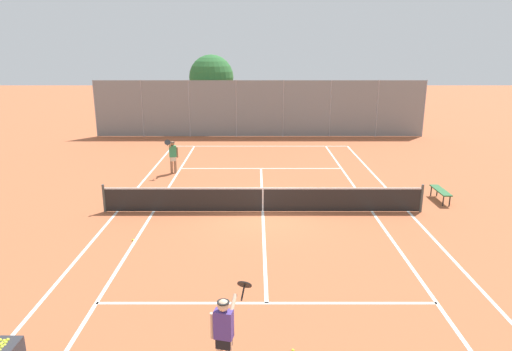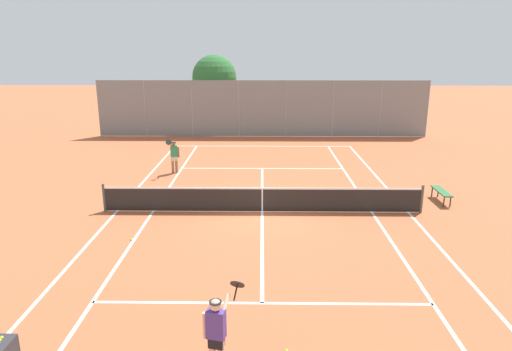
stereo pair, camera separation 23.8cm
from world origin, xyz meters
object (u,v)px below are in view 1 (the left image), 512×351
object	(u,v)px
loose_tennis_ball_0	(203,190)
courtside_bench	(441,191)
tennis_net	(263,199)
player_near_side	(224,332)
loose_tennis_ball_3	(133,240)
player_far_left	(173,155)
loose_tennis_ball_2	(293,350)
tree_behind_left	(212,78)

from	to	relation	value
loose_tennis_ball_0	courtside_bench	bearing A→B (deg)	-7.61
tennis_net	player_near_side	xyz separation A→B (m)	(-0.84, -8.91, 0.42)
tennis_net	loose_tennis_ball_3	bearing A→B (deg)	-147.27
player_far_left	loose_tennis_ball_0	bearing A→B (deg)	-58.50
courtside_bench	tennis_net	bearing A→B (deg)	-169.89
tennis_net	courtside_bench	world-z (taller)	tennis_net
courtside_bench	loose_tennis_ball_0	bearing A→B (deg)	172.39
player_near_side	loose_tennis_ball_3	xyz separation A→B (m)	(-3.36, 6.20, -0.89)
player_far_left	loose_tennis_ball_3	distance (m)	8.25
tennis_net	loose_tennis_ball_2	xyz separation A→B (m)	(0.50, -8.23, -0.48)
player_near_side	courtside_bench	world-z (taller)	player_near_side
tennis_net	loose_tennis_ball_0	distance (m)	3.64
loose_tennis_ball_3	courtside_bench	xyz separation A→B (m)	(11.38, 3.98, 0.38)
loose_tennis_ball_2	player_near_side	bearing A→B (deg)	-153.17
player_far_left	loose_tennis_ball_3	bearing A→B (deg)	-89.20
player_near_side	tree_behind_left	distance (m)	26.88
loose_tennis_ball_0	loose_tennis_ball_2	xyz separation A→B (m)	(3.02, -10.80, 0.00)
loose_tennis_ball_3	tree_behind_left	size ratio (longest dim) A/B	0.01
tennis_net	loose_tennis_ball_3	distance (m)	5.02
player_far_left	player_near_side	bearing A→B (deg)	-76.43
courtside_bench	tree_behind_left	size ratio (longest dim) A/B	0.27
tennis_net	player_near_side	size ratio (longest dim) A/B	6.76
player_near_side	loose_tennis_ball_3	distance (m)	7.11
tennis_net	player_near_side	bearing A→B (deg)	-95.40
loose_tennis_ball_2	tree_behind_left	distance (m)	26.49
player_far_left	loose_tennis_ball_3	size ratio (longest dim) A/B	26.88
courtside_bench	tree_behind_left	world-z (taller)	tree_behind_left
loose_tennis_ball_3	tennis_net	bearing A→B (deg)	32.73
loose_tennis_ball_0	loose_tennis_ball_2	bearing A→B (deg)	-74.36
loose_tennis_ball_0	tree_behind_left	size ratio (longest dim) A/B	0.01
player_far_left	tree_behind_left	distance (m)	12.56
tree_behind_left	loose_tennis_ball_0	bearing A→B (deg)	-86.57
loose_tennis_ball_3	courtside_bench	size ratio (longest dim) A/B	0.04
player_far_left	loose_tennis_ball_0	xyz separation A→B (m)	(1.79, -2.92, -0.89)
tree_behind_left	loose_tennis_ball_3	bearing A→B (deg)	-92.16
player_near_side	loose_tennis_ball_3	size ratio (longest dim) A/B	26.88
tennis_net	courtside_bench	distance (m)	7.29
loose_tennis_ball_3	courtside_bench	bearing A→B (deg)	19.28
loose_tennis_ball_3	courtside_bench	world-z (taller)	courtside_bench
player_far_left	tree_behind_left	xyz separation A→B (m)	(0.88, 12.19, 2.90)
tree_behind_left	courtside_bench	bearing A→B (deg)	-57.12
loose_tennis_ball_3	tree_behind_left	bearing A→B (deg)	87.84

